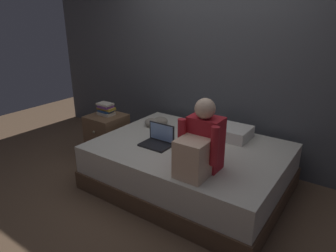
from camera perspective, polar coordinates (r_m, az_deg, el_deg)
ground_plane at (r=3.33m, az=-1.82°, el=-12.39°), size 8.00×8.00×0.00m
wall_back at (r=3.85m, az=8.99°, el=13.42°), size 5.60×0.10×2.70m
bed at (r=3.33m, az=4.05°, el=-7.60°), size 2.00×1.50×0.49m
nightstand at (r=4.09m, az=-11.43°, el=-1.83°), size 0.44×0.46×0.57m
person_sitting at (r=2.62m, az=6.12°, el=-3.61°), size 0.39×0.44×0.66m
laptop at (r=3.20m, az=-1.90°, el=-2.64°), size 0.32×0.23×0.22m
pillow at (r=3.48m, az=10.79°, el=-0.91°), size 0.56×0.36×0.13m
book_stack at (r=3.99m, az=-11.71°, el=3.16°), size 0.23×0.15×0.16m
clothes_pile at (r=3.76m, az=-2.28°, el=0.83°), size 0.24×0.27×0.10m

